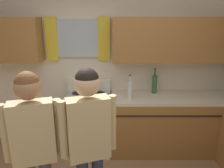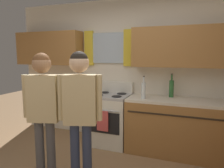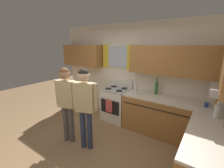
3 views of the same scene
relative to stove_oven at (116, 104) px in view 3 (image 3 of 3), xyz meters
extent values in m
plane|color=#93704C|center=(0.23, -1.54, -0.47)|extent=(12.00, 12.00, 0.00)
cube|color=silver|center=(0.23, 0.36, 0.83)|extent=(4.60, 0.10, 2.60)
cube|color=silver|center=(-0.15, 0.29, 1.26)|extent=(0.62, 0.03, 0.56)
cube|color=yellow|center=(-0.55, 0.28, 1.26)|extent=(0.18, 0.04, 0.66)
cube|color=yellow|center=(0.25, 0.28, 1.26)|extent=(0.18, 0.04, 0.66)
cube|color=#9E6B38|center=(-1.38, 0.15, 1.26)|extent=(1.39, 0.32, 0.64)
cube|color=#9E6B38|center=(1.45, 0.15, 1.26)|extent=(2.15, 0.32, 0.64)
cube|color=#9E6B38|center=(1.44, 0.00, -0.04)|extent=(2.16, 0.62, 0.86)
cube|color=beige|center=(1.44, 0.00, 0.41)|extent=(2.16, 0.62, 0.04)
cube|color=#9E6B38|center=(2.22, -1.07, -0.04)|extent=(0.62, 1.52, 0.86)
cube|color=beige|center=(2.22, -1.07, 0.41)|extent=(0.62, 1.52, 0.04)
cube|color=#2D2319|center=(1.44, -0.32, 0.25)|extent=(2.04, 0.01, 0.02)
cube|color=silver|center=(0.00, 0.00, -0.04)|extent=(0.68, 0.62, 0.86)
cube|color=black|center=(0.00, -0.32, 0.01)|extent=(0.56, 0.01, 0.36)
cylinder|color=#ADADB2|center=(0.00, -0.34, 0.23)|extent=(0.56, 0.02, 0.02)
cube|color=#ADADB2|center=(0.00, 0.00, 0.41)|extent=(0.68, 0.62, 0.04)
cube|color=silver|center=(0.00, 0.27, 0.53)|extent=(0.68, 0.08, 0.20)
cylinder|color=black|center=(-0.17, -0.14, 0.44)|extent=(0.17, 0.17, 0.01)
cylinder|color=black|center=(0.17, -0.14, 0.44)|extent=(0.17, 0.17, 0.01)
cylinder|color=black|center=(-0.17, 0.13, 0.44)|extent=(0.17, 0.17, 0.01)
cylinder|color=black|center=(0.17, 0.13, 0.44)|extent=(0.17, 0.17, 0.01)
cube|color=#CC4C4C|center=(0.00, -0.35, 0.05)|extent=(0.20, 0.02, 0.34)
cylinder|color=white|center=(2.25, -0.48, 0.54)|extent=(0.08, 0.08, 0.22)
cylinder|color=white|center=(2.25, -0.48, 0.69)|extent=(0.03, 0.03, 0.08)
cylinder|color=#3F382D|center=(2.25, -0.48, 0.74)|extent=(0.03, 0.03, 0.02)
cylinder|color=#2D6633|center=(1.03, 0.16, 0.57)|extent=(0.08, 0.08, 0.28)
cylinder|color=#2D6633|center=(1.03, 0.16, 0.76)|extent=(0.03, 0.03, 0.10)
cylinder|color=#3F382D|center=(1.03, 0.16, 0.82)|extent=(0.03, 0.03, 0.02)
cylinder|color=silver|center=(0.63, -0.13, 0.56)|extent=(0.07, 0.07, 0.26)
cylinder|color=silver|center=(0.63, -0.13, 0.74)|extent=(0.03, 0.03, 0.09)
cylinder|color=#3F382D|center=(0.63, -0.13, 0.79)|extent=(0.03, 0.03, 0.02)
cylinder|color=#B27223|center=(2.24, -0.14, 0.53)|extent=(0.06, 0.06, 0.20)
cylinder|color=#B27223|center=(2.24, -0.14, 0.67)|extent=(0.02, 0.02, 0.07)
cylinder|color=#3F382D|center=(2.24, -0.14, 0.71)|extent=(0.03, 0.03, 0.02)
cylinder|color=#2D479E|center=(2.08, -0.05, 0.48)|extent=(0.07, 0.07, 0.08)
torus|color=#2D479E|center=(2.13, -0.05, 0.48)|extent=(0.06, 0.01, 0.06)
cylinder|color=#4C4C51|center=(-0.24, -1.40, -0.07)|extent=(0.11, 0.11, 0.80)
cylinder|color=#4C4C51|center=(-0.38, -1.44, -0.07)|extent=(0.11, 0.11, 0.80)
cube|color=#D1BC8C|center=(-0.31, -1.42, 0.62)|extent=(0.40, 0.25, 0.57)
cylinder|color=#D1BC8C|center=(-0.10, -1.36, 0.64)|extent=(0.07, 0.07, 0.52)
cylinder|color=#D1BC8C|center=(-0.52, -1.48, 0.64)|extent=(0.07, 0.07, 0.52)
sphere|color=#A87A56|center=(-0.31, -1.42, 1.03)|extent=(0.22, 0.22, 0.22)
sphere|color=brown|center=(-0.31, -1.42, 1.06)|extent=(0.20, 0.20, 0.20)
cylinder|color=#2D3856|center=(0.23, -1.35, -0.06)|extent=(0.11, 0.11, 0.81)
cylinder|color=#2D3856|center=(0.10, -1.39, -0.06)|extent=(0.11, 0.11, 0.81)
cube|color=#D1BC8C|center=(0.16, -1.37, 0.63)|extent=(0.40, 0.27, 0.57)
cylinder|color=#D1BC8C|center=(0.37, -1.30, 0.65)|extent=(0.07, 0.07, 0.53)
cylinder|color=#D1BC8C|center=(-0.05, -1.44, 0.65)|extent=(0.07, 0.07, 0.53)
sphere|color=beige|center=(0.16, -1.37, 1.05)|extent=(0.22, 0.22, 0.22)
sphere|color=black|center=(0.16, -1.37, 1.08)|extent=(0.21, 0.21, 0.21)
camera|label=1|loc=(0.37, -3.08, 1.56)|focal=34.84mm
camera|label=2|loc=(1.36, -3.47, 1.15)|focal=34.22mm
camera|label=3|loc=(2.12, -3.31, 1.61)|focal=24.26mm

